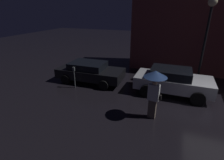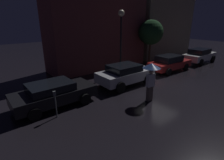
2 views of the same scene
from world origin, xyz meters
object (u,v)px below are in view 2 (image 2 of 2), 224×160
Objects in this scene: parked_car_red at (169,63)px; parking_meter at (55,101)px; parked_car_white at (200,55)px; street_lamp_near at (121,27)px; parked_car_silver at (125,74)px; pedestrian_with_umbrella at (151,73)px; parked_car_black at (54,93)px.

parking_meter is at bearing -170.76° from parked_car_red.
street_lamp_near is (-9.15, 2.19, 3.00)m from parked_car_white.
parked_car_red is 3.20× the size of parking_meter.
street_lamp_near reaches higher than parking_meter.
parking_meter is 8.42m from street_lamp_near.
parked_car_silver is 5.42m from parked_car_red.
pedestrian_with_umbrella is 0.43× the size of street_lamp_near.
parked_car_black is 10.54m from parked_car_red.
parked_car_white is (10.68, 0.12, -0.00)m from parked_car_silver.
parked_car_white is 16.24m from parking_meter.
parked_car_white reaches higher than parked_car_black.
parked_car_red is at bearing -28.82° from street_lamp_near.
parking_meter is 0.26× the size of street_lamp_near.
parked_car_red is at bearing 2.42° from parked_car_silver.
pedestrian_with_umbrella is at bearing -152.36° from parked_car_red.
parking_meter is (-16.18, -1.39, 0.04)m from parked_car_white.
parked_car_black is 1.01× the size of parked_car_white.
parked_car_silver is at bearing -176.50° from parked_car_red.
street_lamp_near reaches higher than parked_car_white.
parked_car_silver is 5.65m from parking_meter.
parked_car_white is at bearing 4.90° from parking_meter.
parking_meter is at bearing -176.15° from parked_car_white.
pedestrian_with_umbrella reaches higher than parked_car_white.
parking_meter is at bearing -153.01° from street_lamp_near.
parked_car_red is at bearing 178.42° from parked_car_white.
parked_car_white is (5.26, -0.05, 0.05)m from parked_car_red.
street_lamp_near is at bearing 26.99° from parking_meter.
parked_car_silver is 0.81× the size of street_lamp_near.
parked_car_white reaches higher than parked_car_red.
street_lamp_near reaches higher than parked_car_black.
parked_car_black is 1.96× the size of pedestrian_with_umbrella.
parked_car_silver is 4.07m from street_lamp_near.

